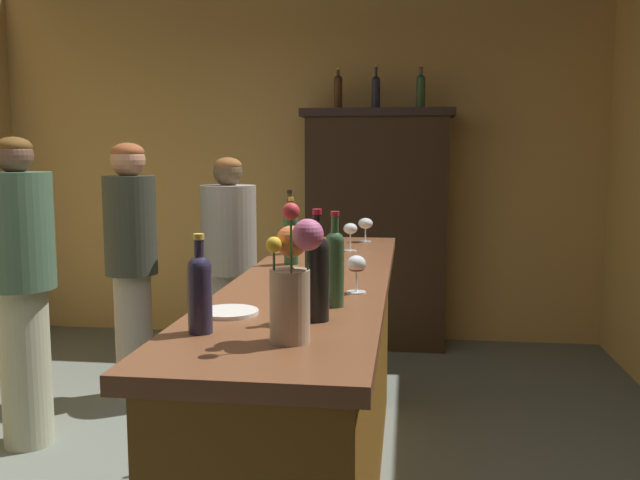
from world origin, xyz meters
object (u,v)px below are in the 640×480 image
wine_glass_front (366,224)px  wine_glass_rear (350,230)px  cheese_plate (229,312)px  display_bottle_center (421,90)px  wine_bottle_malbec (317,274)px  wine_glass_mid (356,266)px  wine_bottle_syrah (200,289)px  patron_in_navy (131,256)px  bar_counter (315,394)px  wine_bottle_chardonnay (291,236)px  patron_in_grey (21,279)px  display_cabinet (376,225)px  wine_bottle_rose (335,264)px  wine_bottle_pinot (290,227)px  display_bottle_left (338,90)px  flower_arrangement (293,280)px  patron_tall (229,265)px  display_bottle_midleft (376,91)px

wine_glass_front → wine_glass_rear: (-0.05, -0.39, 0.01)m
cheese_plate → display_bottle_center: display_bottle_center is taller
wine_bottle_malbec → wine_glass_mid: size_ratio=2.46×
wine_bottle_syrah → patron_in_navy: size_ratio=0.17×
bar_counter → wine_bottle_chardonnay: bearing=117.6°
patron_in_grey → patron_in_navy: (0.26, 0.76, 0.01)m
wine_bottle_malbec → wine_glass_rear: bearing=91.1°
wine_glass_front → cheese_plate: 1.85m
wine_bottle_malbec → cheese_plate: bearing=170.4°
display_cabinet → cheese_plate: (-0.30, -3.25, 0.06)m
wine_bottle_rose → wine_glass_mid: bearing=77.3°
display_bottle_center → patron_in_grey: size_ratio=0.20×
wine_bottle_pinot → wine_glass_front: bearing=56.6°
bar_counter → cheese_plate: 0.88m
wine_glass_mid → cheese_plate: bearing=-133.8°
bar_counter → wine_bottle_rose: wine_bottle_rose is taller
wine_bottle_pinot → wine_glass_front: size_ratio=2.34×
display_bottle_left → cheese_plate: bearing=-90.0°
bar_counter → display_bottle_center: bearing=79.9°
wine_bottle_pinot → wine_glass_front: wine_bottle_pinot is taller
bar_counter → wine_glass_front: (0.14, 1.11, 0.60)m
wine_bottle_chardonnay → display_bottle_center: bearing=75.2°
wine_bottle_malbec → display_bottle_left: size_ratio=1.06×
wine_bottle_rose → wine_bottle_malbec: bearing=-99.1°
wine_bottle_rose → display_bottle_left: 3.23m
display_cabinet → wine_bottle_syrah: bearing=-95.3°
wine_glass_mid → flower_arrangement: bearing=-100.0°
wine_glass_rear → flower_arrangement: bearing=-90.2°
wine_bottle_chardonnay → wine_glass_mid: (0.34, -0.60, -0.03)m
wine_glass_front → wine_bottle_chardonnay: bearing=-108.5°
wine_bottle_rose → patron_tall: 2.17m
wine_bottle_chardonnay → cheese_plate: bearing=-91.4°
display_bottle_midleft → bar_counter: bearing=-92.6°
bar_counter → display_bottle_center: display_bottle_center is taller
wine_glass_rear → patron_in_grey: 1.69m
patron_in_grey → wine_bottle_syrah: bearing=-32.5°
wine_bottle_malbec → bar_counter: bearing=98.4°
wine_bottle_rose → display_bottle_center: (0.31, 3.11, 0.84)m
display_bottle_midleft → wine_bottle_rose: bearing=-89.5°
wine_bottle_chardonnay → wine_glass_front: 0.88m
wine_bottle_pinot → patron_in_grey: 1.39m
display_bottle_left → patron_in_grey: 2.75m
wine_glass_mid → patron_tall: (-0.93, 1.73, -0.29)m
wine_glass_mid → wine_bottle_syrah: bearing=-122.3°
bar_counter → flower_arrangement: flower_arrangement is taller
bar_counter → wine_glass_mid: size_ratio=19.59×
bar_counter → wine_bottle_malbec: bearing=-81.6°
wine_bottle_syrah → wine_bottle_rose: bearing=48.5°
cheese_plate → patron_in_grey: size_ratio=0.11×
display_bottle_center → patron_tall: (-1.19, -1.15, -1.17)m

